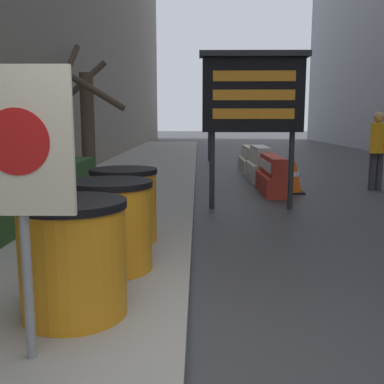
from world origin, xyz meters
The scene contains 13 objects.
hedge_strip centered at (-2.70, 3.77, 0.50)m, with size 0.90×7.48×0.67m.
bare_tree centered at (-2.70, 8.62, 1.78)m, with size 1.86×1.97×3.42m.
barrel_drum_foreground centered at (-0.88, 0.77, 0.62)m, with size 0.84×0.84×0.91m.
barrel_drum_middle centered at (-0.79, 1.85, 0.62)m, with size 0.84×0.84×0.91m.
barrel_drum_back centered at (-0.84, 2.94, 0.62)m, with size 0.84×0.84×0.91m.
warning_sign centered at (-0.98, 0.10, 1.43)m, with size 0.66×0.08×1.83m.
message_board centered at (1.08, 5.78, 2.11)m, with size 1.96×0.36×2.86m.
jersey_barrier_red_striped centered at (1.78, 7.64, 0.37)m, with size 0.53×1.90×0.85m.
jersey_barrier_white centered at (1.78, 9.77, 0.41)m, with size 0.60×1.70×0.93m.
jersey_barrier_cream centered at (1.78, 12.13, 0.35)m, with size 0.59×2.05×0.79m.
traffic_cone_near centered at (2.27, 7.56, 0.38)m, with size 0.43×0.43×0.77m.
traffic_light_near_curb centered at (0.53, 15.52, 2.81)m, with size 0.28×0.44×3.88m.
pedestrian_worker centered at (4.28, 8.07, 1.08)m, with size 0.47×0.56×1.83m.
Camera 1 is at (0.08, -2.55, 1.68)m, focal length 42.00 mm.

